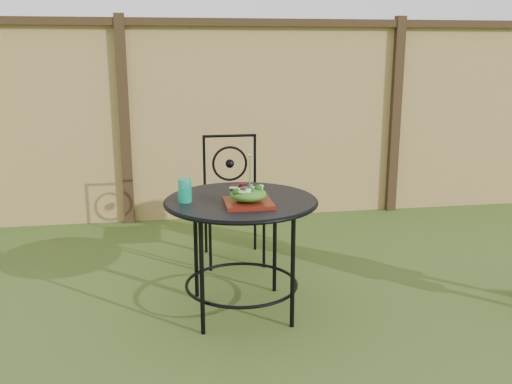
% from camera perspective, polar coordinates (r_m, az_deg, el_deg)
% --- Properties ---
extents(ground, '(60.00, 60.00, 0.00)m').
position_cam_1_polar(ground, '(3.67, 7.10, -11.75)').
color(ground, '#2E4C18').
rests_on(ground, ground).
extents(fence, '(8.00, 0.12, 1.90)m').
position_cam_1_polar(fence, '(5.48, 0.83, 7.32)').
color(fence, tan).
rests_on(fence, ground).
extents(patio_table, '(0.92, 0.92, 0.72)m').
position_cam_1_polar(patio_table, '(3.44, -1.50, -2.93)').
color(patio_table, black).
rests_on(patio_table, ground).
extents(patio_chair, '(0.46, 0.46, 0.95)m').
position_cam_1_polar(patio_chair, '(4.38, -2.36, -0.31)').
color(patio_chair, black).
rests_on(patio_chair, ground).
extents(salad_plate, '(0.27, 0.27, 0.02)m').
position_cam_1_polar(salad_plate, '(3.26, -0.78, -1.11)').
color(salad_plate, '#4F0D0B').
rests_on(salad_plate, patio_table).
extents(salad, '(0.21, 0.21, 0.08)m').
position_cam_1_polar(salad, '(3.25, -0.78, -0.23)').
color(salad, '#235614').
rests_on(salad, salad_plate).
extents(fork, '(0.01, 0.01, 0.18)m').
position_cam_1_polar(fork, '(3.22, -0.61, 2.02)').
color(fork, silver).
rests_on(fork, salad).
extents(drinking_glass, '(0.08, 0.08, 0.14)m').
position_cam_1_polar(drinking_glass, '(3.34, -7.13, 0.17)').
color(drinking_glass, '#0D9C7C').
rests_on(drinking_glass, patio_table).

